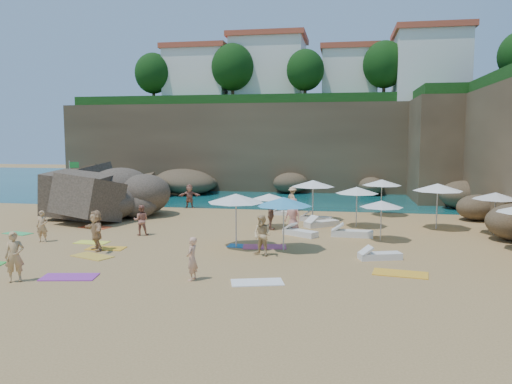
% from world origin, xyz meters
% --- Properties ---
extents(ground, '(120.00, 120.00, 0.00)m').
position_xyz_m(ground, '(0.00, 0.00, 0.00)').
color(ground, tan).
rests_on(ground, ground).
extents(seawater, '(120.00, 120.00, 0.00)m').
position_xyz_m(seawater, '(0.00, 30.00, 0.00)').
color(seawater, '#0C4751').
rests_on(seawater, ground).
extents(cliff_back, '(44.00, 8.00, 8.00)m').
position_xyz_m(cliff_back, '(2.00, 25.00, 4.00)').
color(cliff_back, brown).
rests_on(cliff_back, ground).
extents(cliff_corner, '(10.00, 12.00, 8.00)m').
position_xyz_m(cliff_corner, '(17.00, 20.00, 4.00)').
color(cliff_corner, brown).
rests_on(cliff_corner, ground).
extents(rock_promontory, '(12.00, 7.00, 2.00)m').
position_xyz_m(rock_promontory, '(-11.00, 16.00, 0.00)').
color(rock_promontory, brown).
rests_on(rock_promontory, ground).
extents(clifftop_buildings, '(28.48, 9.48, 7.00)m').
position_xyz_m(clifftop_buildings, '(2.96, 25.79, 11.24)').
color(clifftop_buildings, white).
rests_on(clifftop_buildings, cliff_back).
extents(clifftop_trees, '(35.60, 23.82, 4.40)m').
position_xyz_m(clifftop_trees, '(4.78, 19.52, 11.26)').
color(clifftop_trees, '#11380F').
rests_on(clifftop_trees, ground).
extents(marina_masts, '(3.10, 0.10, 6.00)m').
position_xyz_m(marina_masts, '(-16.50, 30.00, 3.00)').
color(marina_masts, white).
rests_on(marina_masts, ground).
extents(rock_outcrop, '(9.32, 8.07, 3.15)m').
position_xyz_m(rock_outcrop, '(-9.46, 5.15, 0.00)').
color(rock_outcrop, brown).
rests_on(rock_outcrop, ground).
extents(flag_pole, '(0.66, 0.21, 3.41)m').
position_xyz_m(flag_pole, '(-11.10, 6.86, 2.18)').
color(flag_pole, silver).
rests_on(flag_pole, ground).
extents(parasol_0, '(2.36, 2.36, 2.23)m').
position_xyz_m(parasol_0, '(7.39, 4.45, 2.05)').
color(parasol_0, silver).
rests_on(parasol_0, ground).
extents(parasol_1, '(2.43, 2.43, 2.30)m').
position_xyz_m(parasol_1, '(9.03, 8.85, 2.11)').
color(parasol_1, silver).
rests_on(parasol_1, ground).
extents(parasol_2, '(2.62, 2.62, 2.47)m').
position_xyz_m(parasol_2, '(11.65, 4.57, 2.27)').
color(parasol_2, silver).
rests_on(parasol_2, ground).
extents(parasol_4, '(2.29, 2.29, 2.17)m').
position_xyz_m(parasol_4, '(14.28, 3.45, 1.99)').
color(parasol_4, silver).
rests_on(parasol_4, ground).
extents(parasol_5, '(1.99, 1.99, 1.88)m').
position_xyz_m(parasol_5, '(2.67, 3.38, 1.73)').
color(parasol_5, silver).
rests_on(parasol_5, ground).
extents(parasol_7, '(2.55, 2.55, 2.41)m').
position_xyz_m(parasol_7, '(4.87, 6.25, 2.21)').
color(parasol_7, silver).
rests_on(parasol_7, ground).
extents(parasol_9, '(2.58, 2.58, 2.44)m').
position_xyz_m(parasol_9, '(1.94, -1.79, 2.24)').
color(parasol_9, silver).
rests_on(parasol_9, ground).
extents(parasol_10, '(2.49, 2.49, 2.35)m').
position_xyz_m(parasol_10, '(4.11, -1.97, 2.16)').
color(parasol_10, silver).
rests_on(parasol_10, ground).
extents(parasol_11, '(2.05, 2.05, 1.94)m').
position_xyz_m(parasol_11, '(8.46, 0.87, 1.78)').
color(parasol_11, silver).
rests_on(parasol_11, ground).
extents(lounger_0, '(1.94, 0.94, 0.29)m').
position_xyz_m(lounger_0, '(5.11, 5.93, 0.14)').
color(lounger_0, silver).
rests_on(lounger_0, ground).
extents(lounger_1, '(1.65, 0.67, 0.25)m').
position_xyz_m(lounger_1, '(2.99, 7.97, 0.13)').
color(lounger_1, white).
rests_on(lounger_1, ground).
extents(lounger_2, '(1.97, 1.77, 0.31)m').
position_xyz_m(lounger_2, '(5.50, 4.24, 0.16)').
color(lounger_2, white).
rests_on(lounger_2, ground).
extents(lounger_3, '(2.07, 0.77, 0.32)m').
position_xyz_m(lounger_3, '(7.13, 1.61, 0.16)').
color(lounger_3, silver).
rests_on(lounger_3, ground).
extents(lounger_4, '(1.89, 1.52, 0.29)m').
position_xyz_m(lounger_4, '(4.55, 1.39, 0.14)').
color(lounger_4, white).
rests_on(lounger_4, ground).
extents(lounger_5, '(1.82, 1.09, 0.27)m').
position_xyz_m(lounger_5, '(8.19, -2.92, 0.13)').
color(lounger_5, white).
rests_on(lounger_5, ground).
extents(towel_2, '(1.70, 0.92, 0.03)m').
position_xyz_m(towel_2, '(-3.72, -3.06, 0.01)').
color(towel_2, yellow).
rests_on(towel_2, ground).
extents(towel_4, '(1.95, 1.46, 0.03)m').
position_xyz_m(towel_4, '(-3.59, -4.55, 0.02)').
color(towel_4, gold).
rests_on(towel_4, ground).
extents(towel_5, '(1.95, 1.34, 0.03)m').
position_xyz_m(towel_5, '(3.83, -7.05, 0.02)').
color(towel_5, white).
rests_on(towel_5, ground).
extents(towel_6, '(2.05, 1.29, 0.03)m').
position_xyz_m(towel_6, '(-2.84, -7.58, 0.02)').
color(towel_6, purple).
rests_on(towel_6, ground).
extents(towel_7, '(1.77, 1.10, 0.03)m').
position_xyz_m(towel_7, '(-6.78, 1.73, 0.01)').
color(towel_7, '#DF4E27').
rests_on(towel_7, ground).
extents(towel_8, '(1.52, 0.83, 0.03)m').
position_xyz_m(towel_8, '(2.25, -1.52, 0.01)').
color(towel_8, '#257EC9').
rests_on(towel_8, ground).
extents(towel_9, '(2.08, 1.28, 0.03)m').
position_xyz_m(towel_9, '(3.19, -1.50, 0.02)').
color(towel_9, '#CF5088').
rests_on(towel_9, ground).
extents(towel_10, '(2.06, 1.25, 0.03)m').
position_xyz_m(towel_10, '(8.77, -5.05, 0.02)').
color(towel_10, yellow).
rests_on(towel_10, ground).
extents(towel_11, '(1.58, 1.05, 0.03)m').
position_xyz_m(towel_11, '(-9.84, -0.62, 0.01)').
color(towel_11, '#36BD5F').
rests_on(towel_11, ground).
extents(towel_12, '(1.56, 0.81, 0.03)m').
position_xyz_m(towel_12, '(-4.98, -2.00, 0.01)').
color(towel_12, '#F6FF43').
rests_on(towel_12, ground).
extents(person_stand_0, '(0.60, 0.45, 1.50)m').
position_xyz_m(person_stand_0, '(-7.37, -2.23, 0.75)').
color(person_stand_0, tan).
rests_on(person_stand_0, ground).
extents(person_stand_1, '(0.88, 0.77, 1.55)m').
position_xyz_m(person_stand_1, '(-3.40, 0.13, 0.77)').
color(person_stand_1, '#AE6B57').
rests_on(person_stand_1, ground).
extents(person_stand_2, '(1.03, 1.05, 1.62)m').
position_xyz_m(person_stand_2, '(3.26, 10.04, 0.81)').
color(person_stand_2, '#D9AB7B').
rests_on(person_stand_2, ground).
extents(person_stand_3, '(0.42, 0.93, 1.56)m').
position_xyz_m(person_stand_3, '(2.86, 2.74, 0.78)').
color(person_stand_3, '#8A5D45').
rests_on(person_stand_3, ground).
extents(person_stand_4, '(1.02, 0.87, 1.83)m').
position_xyz_m(person_stand_4, '(4.10, 2.11, 0.91)').
color(person_stand_4, tan).
rests_on(person_stand_4, ground).
extents(person_stand_5, '(1.61, 0.89, 1.67)m').
position_xyz_m(person_stand_5, '(-3.99, 9.99, 0.84)').
color(person_stand_5, '#B6725B').
rests_on(person_stand_5, ground).
extents(person_stand_6, '(0.42, 0.59, 1.52)m').
position_xyz_m(person_stand_6, '(1.55, -7.13, 0.76)').
color(person_stand_6, '#DFA37E').
rests_on(person_stand_6, ground).
extents(person_lie_3, '(2.39, 2.39, 0.47)m').
position_xyz_m(person_lie_3, '(-3.94, -3.51, 0.23)').
color(person_lie_3, tan).
rests_on(person_lie_3, ground).
extents(person_lie_4, '(1.42, 1.79, 0.41)m').
position_xyz_m(person_lie_4, '(-4.36, -8.40, 0.21)').
color(person_lie_4, tan).
rests_on(person_lie_4, ground).
extents(person_lie_5, '(1.44, 1.88, 0.64)m').
position_xyz_m(person_lie_5, '(3.37, -3.21, 0.32)').
color(person_lie_5, tan).
rests_on(person_lie_5, ground).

